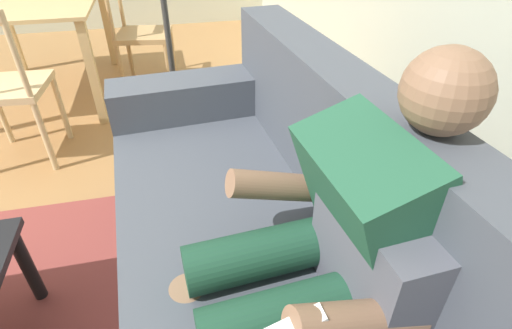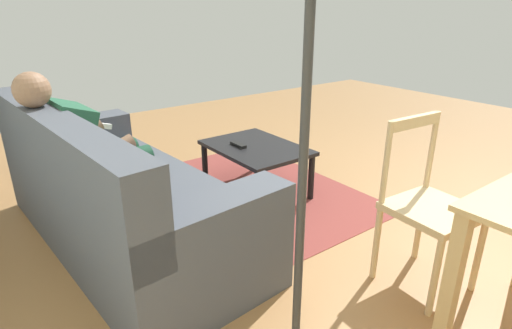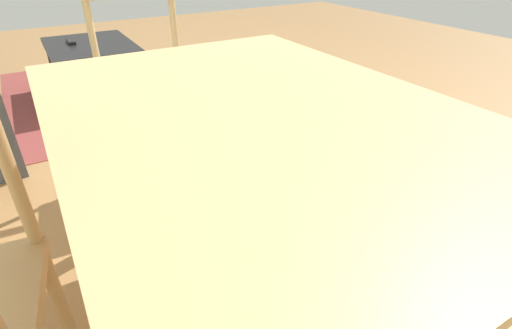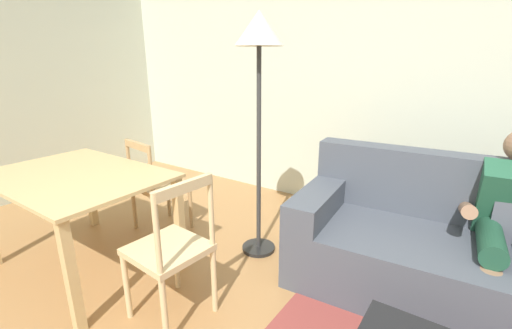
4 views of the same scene
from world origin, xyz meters
name	(u,v)px [view 4 (image 4 of 4)]	position (x,y,z in m)	size (l,w,h in m)	color
wall_back	(369,89)	(0.00, 2.84, 1.29)	(6.73, 0.12, 2.58)	beige
couch	(460,253)	(1.02, 1.77, 0.33)	(2.22, 1.08, 0.93)	#474C56
dining_table	(77,188)	(-1.41, 0.55, 0.65)	(1.33, 0.93, 0.76)	tan
dining_chair_near_wall	(158,185)	(-1.41, 1.28, 0.44)	(0.48, 0.48, 0.89)	tan
dining_chair_facing_couch	(171,251)	(-0.41, 0.54, 0.47)	(0.45, 0.45, 0.94)	#D1B27F
floor_lamp	(259,54)	(-0.42, 1.50, 1.61)	(0.36, 0.36, 1.90)	black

